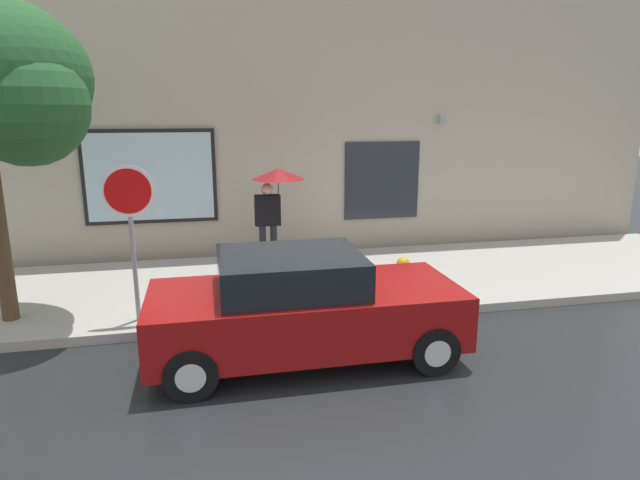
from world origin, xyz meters
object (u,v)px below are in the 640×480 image
pedestrian_with_umbrella (275,188)px  stop_sign (130,213)px  fire_hydrant (403,277)px  parked_car (303,308)px

pedestrian_with_umbrella → stop_sign: bearing=-134.7°
fire_hydrant → parked_car: bearing=-140.7°
parked_car → fire_hydrant: (2.06, 1.69, -0.23)m
parked_car → stop_sign: 2.96m
fire_hydrant → stop_sign: (-4.37, -0.21, 1.35)m
pedestrian_with_umbrella → parked_car: bearing=-92.4°
stop_sign → fire_hydrant: bearing=2.7°
pedestrian_with_umbrella → fire_hydrant: bearing=-50.4°
parked_car → pedestrian_with_umbrella: (0.17, 3.99, 1.05)m
parked_car → stop_sign: size_ratio=1.73×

